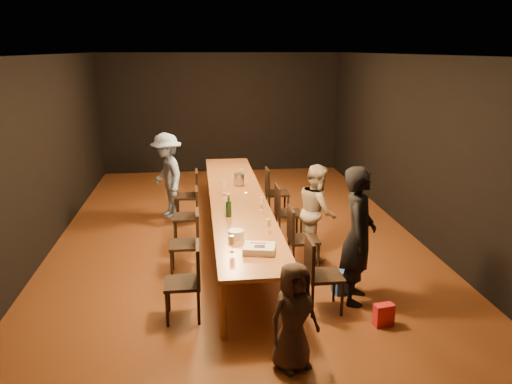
{
  "coord_description": "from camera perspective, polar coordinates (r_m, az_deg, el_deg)",
  "views": [
    {
      "loc": [
        -0.62,
        -7.77,
        3.09
      ],
      "look_at": [
        0.24,
        -0.57,
        1.0
      ],
      "focal_mm": 35.0,
      "sensor_mm": 36.0,
      "label": 1
    }
  ],
  "objects": [
    {
      "name": "birthday_cake",
      "position": [
        5.99,
        0.37,
        -6.5
      ],
      "size": [
        0.42,
        0.37,
        0.09
      ],
      "rotation": [
        0.0,
        0.0,
        -0.2
      ],
      "color": "white",
      "rests_on": "table"
    },
    {
      "name": "chair_left_0",
      "position": [
        5.98,
        -8.41,
        -10.15
      ],
      "size": [
        0.42,
        0.42,
        0.93
      ],
      "primitive_type": null,
      "rotation": [
        0.0,
        0.0,
        1.57
      ],
      "color": "black",
      "rests_on": "ground"
    },
    {
      "name": "wineglass_3",
      "position": [
        7.48,
        0.59,
        -1.33
      ],
      "size": [
        0.06,
        0.06,
        0.21
      ],
      "primitive_type": null,
      "color": "beige",
      "rests_on": "table"
    },
    {
      "name": "chair_right_2",
      "position": [
        8.33,
        3.74,
        -2.32
      ],
      "size": [
        0.42,
        0.42,
        0.93
      ],
      "primitive_type": null,
      "rotation": [
        0.0,
        0.0,
        -1.57
      ],
      "color": "black",
      "rests_on": "ground"
    },
    {
      "name": "chair_left_1",
      "position": [
        7.08,
        -8.19,
        -5.87
      ],
      "size": [
        0.42,
        0.42,
        0.93
      ],
      "primitive_type": null,
      "rotation": [
        0.0,
        0.0,
        1.57
      ],
      "color": "black",
      "rests_on": "ground"
    },
    {
      "name": "wineglass_1",
      "position": [
        6.54,
        1.39,
        -3.94
      ],
      "size": [
        0.06,
        0.06,
        0.21
      ],
      "primitive_type": null,
      "color": "beige",
      "rests_on": "table"
    },
    {
      "name": "man_blue",
      "position": [
        9.5,
        -10.12,
        1.87
      ],
      "size": [
        0.93,
        1.18,
        1.6
      ],
      "primitive_type": "imported",
      "rotation": [
        0.0,
        0.0,
        -1.19
      ],
      "color": "#7E97C3",
      "rests_on": "ground"
    },
    {
      "name": "plate_stack",
      "position": [
        6.39,
        -2.31,
        -4.88
      ],
      "size": [
        0.25,
        0.25,
        0.11
      ],
      "primitive_type": "cylinder",
      "rotation": [
        0.0,
        0.0,
        -0.27
      ],
      "color": "white",
      "rests_on": "table"
    },
    {
      "name": "gift_bag_red",
      "position": [
        6.11,
        14.38,
        -13.45
      ],
      "size": [
        0.24,
        0.16,
        0.26
      ],
      "primitive_type": "cube",
      "rotation": [
        0.0,
        0.0,
        0.16
      ],
      "color": "red",
      "rests_on": "ground"
    },
    {
      "name": "chair_left_2",
      "position": [
        8.21,
        -8.03,
        -2.75
      ],
      "size": [
        0.42,
        0.42,
        0.93
      ],
      "primitive_type": null,
      "rotation": [
        0.0,
        0.0,
        1.57
      ],
      "color": "black",
      "rests_on": "ground"
    },
    {
      "name": "tealight_near",
      "position": [
        6.18,
        0.9,
        -6.05
      ],
      "size": [
        0.05,
        0.05,
        0.03
      ],
      "primitive_type": "cylinder",
      "color": "#B2B7B2",
      "rests_on": "table"
    },
    {
      "name": "woman_tan",
      "position": [
        7.63,
        7.0,
        -2.16
      ],
      "size": [
        0.58,
        0.73,
        1.44
      ],
      "primitive_type": "imported",
      "rotation": [
        0.0,
        0.0,
        1.52
      ],
      "color": "#C4AE93",
      "rests_on": "ground"
    },
    {
      "name": "woman_birthday",
      "position": [
        6.29,
        11.62,
        -4.9
      ],
      "size": [
        0.61,
        0.74,
        1.75
      ],
      "primitive_type": "imported",
      "rotation": [
        0.0,
        0.0,
        1.22
      ],
      "color": "black",
      "rests_on": "ground"
    },
    {
      "name": "gift_bag_blue",
      "position": [
        6.73,
        9.86,
        -10.06
      ],
      "size": [
        0.28,
        0.23,
        0.31
      ],
      "primitive_type": "cube",
      "rotation": [
        0.0,
        0.0,
        0.27
      ],
      "color": "#2547A1",
      "rests_on": "ground"
    },
    {
      "name": "wineglass_4",
      "position": [
        8.39,
        -3.68,
        0.58
      ],
      "size": [
        0.06,
        0.06,
        0.21
      ],
      "primitive_type": null,
      "color": "silver",
      "rests_on": "table"
    },
    {
      "name": "room_shell",
      "position": [
        7.86,
        -2.21,
        8.66
      ],
      "size": [
        6.04,
        10.04,
        3.02
      ],
      "color": "black",
      "rests_on": "ground"
    },
    {
      "name": "champagne_bottle",
      "position": [
        7.17,
        -3.14,
        -1.55
      ],
      "size": [
        0.1,
        0.1,
        0.34
      ],
      "primitive_type": null,
      "rotation": [
        0.0,
        0.0,
        0.23
      ],
      "color": "black",
      "rests_on": "table"
    },
    {
      "name": "chair_right_1",
      "position": [
        7.23,
        5.46,
        -5.31
      ],
      "size": [
        0.42,
        0.42,
        0.93
      ],
      "primitive_type": null,
      "rotation": [
        0.0,
        0.0,
        -1.57
      ],
      "color": "black",
      "rests_on": "ground"
    },
    {
      "name": "wineglass_5",
      "position": [
        9.21,
        -1.63,
        2.02
      ],
      "size": [
        0.06,
        0.06,
        0.21
      ],
      "primitive_type": null,
      "color": "silver",
      "rests_on": "table"
    },
    {
      "name": "tealight_far",
      "position": [
        9.53,
        -1.93,
        1.94
      ],
      "size": [
        0.05,
        0.05,
        0.03
      ],
      "primitive_type": "cylinder",
      "color": "#B2B7B2",
      "rests_on": "table"
    },
    {
      "name": "table",
      "position": [
        8.15,
        -2.11,
        -0.97
      ],
      "size": [
        0.9,
        6.0,
        0.75
      ],
      "color": "brown",
      "rests_on": "ground"
    },
    {
      "name": "child",
      "position": [
        5.06,
        4.33,
        -14.01
      ],
      "size": [
        0.65,
        0.55,
        1.12
      ],
      "primitive_type": "imported",
      "rotation": [
        0.0,
        0.0,
        0.43
      ],
      "color": "#38271F",
      "rests_on": "ground"
    },
    {
      "name": "chair_right_0",
      "position": [
        6.16,
        7.82,
        -9.34
      ],
      "size": [
        0.42,
        0.42,
        0.93
      ],
      "primitive_type": null,
      "rotation": [
        0.0,
        0.0,
        -1.57
      ],
      "color": "black",
      "rests_on": "ground"
    },
    {
      "name": "wineglass_0",
      "position": [
        5.98,
        -2.76,
        -5.94
      ],
      "size": [
        0.06,
        0.06,
        0.21
      ],
      "primitive_type": null,
      "color": "beige",
      "rests_on": "table"
    },
    {
      "name": "ice_bucket",
      "position": [
        8.88,
        -1.95,
        1.47
      ],
      "size": [
        0.19,
        0.19,
        0.2
      ],
      "primitive_type": "cylinder",
      "rotation": [
        0.0,
        0.0,
        -0.04
      ],
      "color": "#B6B6BB",
      "rests_on": "table"
    },
    {
      "name": "wineglass_2",
      "position": [
        7.46,
        -3.34,
        -1.4
      ],
      "size": [
        0.06,
        0.06,
        0.21
      ],
      "primitive_type": null,
      "color": "silver",
      "rests_on": "table"
    },
    {
      "name": "ground",
      "position": [
        8.39,
        -2.06,
        -5.56
      ],
      "size": [
        10.0,
        10.0,
        0.0
      ],
      "primitive_type": "plane",
      "color": "#4A2612",
      "rests_on": "ground"
    },
    {
      "name": "chair_right_3",
      "position": [
        9.46,
        2.44,
        -0.04
      ],
      "size": [
        0.42,
        0.42,
        0.93
      ],
      "primitive_type": null,
      "rotation": [
        0.0,
        0.0,
        -1.57
      ],
      "color": "black",
      "rests_on": "ground"
    },
    {
      "name": "chair_left_3",
      "position": [
        9.35,
        -7.9,
        -0.39
      ],
      "size": [
        0.42,
        0.42,
        0.93
      ],
      "primitive_type": null,
      "rotation": [
        0.0,
        0.0,
        1.57
      ],
      "color": "black",
      "rests_on": "ground"
    },
    {
      "name": "tealight_mid",
      "position": [
        8.29,
        -1.17,
        -0.21
      ],
      "size": [
        0.05,
        0.05,
        0.03
      ],
      "primitive_type": "cylinder",
      "color": "#B2B7B2",
      "rests_on": "table"
    }
  ]
}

